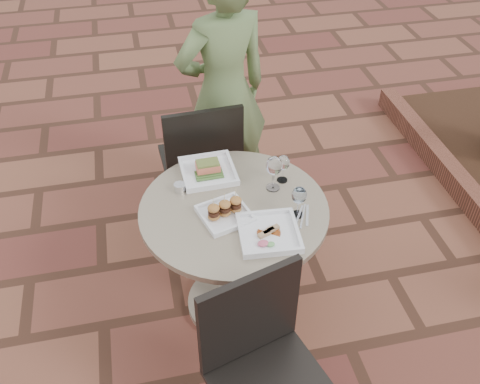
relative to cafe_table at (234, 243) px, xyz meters
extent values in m
plane|color=brown|center=(0.11, 0.01, -0.48)|extent=(60.00, 60.00, 0.00)
cylinder|color=gray|center=(0.00, 0.00, -0.46)|extent=(0.52, 0.52, 0.04)
cylinder|color=gray|center=(0.00, 0.00, -0.13)|extent=(0.08, 0.08, 0.70)
cylinder|color=gray|center=(0.00, 0.00, 0.23)|extent=(0.90, 0.90, 0.03)
cube|color=black|center=(-0.06, 0.75, -0.03)|extent=(0.46, 0.46, 0.03)
cube|color=black|center=(-0.05, 0.55, 0.22)|extent=(0.44, 0.05, 0.46)
cylinder|color=black|center=(0.12, 0.95, -0.26)|extent=(0.02, 0.02, 0.44)
cylinder|color=black|center=(-0.26, 0.93, -0.26)|extent=(0.02, 0.02, 0.44)
cylinder|color=black|center=(0.14, 0.57, -0.26)|extent=(0.02, 0.02, 0.44)
cylinder|color=black|center=(-0.24, 0.55, -0.26)|extent=(0.02, 0.02, 0.44)
cube|color=black|center=(-0.06, -0.60, 0.22)|extent=(0.43, 0.15, 0.46)
cylinder|color=black|center=(0.12, -0.56, -0.26)|extent=(0.02, 0.02, 0.44)
imported|color=#556C3B|center=(0.13, 0.91, 0.33)|extent=(0.67, 0.53, 1.62)
cube|color=white|center=(-0.07, 0.28, 0.25)|extent=(0.28, 0.28, 0.01)
cube|color=#EF7054|center=(-0.07, 0.28, 0.29)|extent=(0.12, 0.08, 0.04)
cube|color=#555F2B|center=(-0.07, 0.28, 0.31)|extent=(0.11, 0.07, 0.01)
cube|color=white|center=(-0.05, -0.05, 0.25)|extent=(0.27, 0.27, 0.01)
cube|color=white|center=(0.11, -0.21, 0.25)|extent=(0.29, 0.29, 0.01)
ellipsoid|color=#D45773|center=(0.07, -0.28, 0.27)|extent=(0.05, 0.04, 0.02)
cylinder|color=white|center=(0.28, -0.11, 0.25)|extent=(0.06, 0.06, 0.00)
cylinder|color=white|center=(0.28, -0.11, 0.29)|extent=(0.01, 0.01, 0.07)
ellipsoid|color=white|center=(0.28, -0.11, 0.37)|extent=(0.07, 0.07, 0.09)
cylinder|color=white|center=(0.28, -0.11, 0.36)|extent=(0.05, 0.05, 0.04)
cylinder|color=white|center=(0.22, 0.10, 0.25)|extent=(0.07, 0.07, 0.00)
cylinder|color=white|center=(0.22, 0.10, 0.29)|extent=(0.01, 0.01, 0.08)
ellipsoid|color=white|center=(0.22, 0.10, 0.39)|extent=(0.08, 0.08, 0.10)
cylinder|color=white|center=(0.28, 0.15, 0.25)|extent=(0.05, 0.05, 0.00)
cylinder|color=white|center=(0.28, 0.15, 0.28)|extent=(0.01, 0.01, 0.07)
ellipsoid|color=white|center=(0.28, 0.15, 0.36)|extent=(0.06, 0.06, 0.08)
cylinder|color=silver|center=(-0.23, 0.17, 0.27)|extent=(0.06, 0.06, 0.04)
camera|label=1|loc=(-0.37, -1.83, 1.95)|focal=40.00mm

